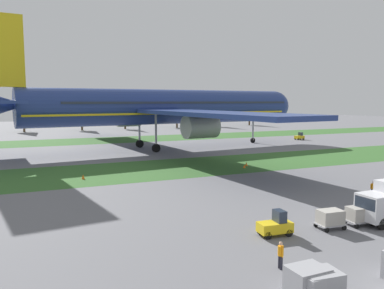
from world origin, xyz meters
The scene contains 16 objects.
grass_strip_near centered at (0.00, 41.70, 0.00)m, with size 320.00×17.16×0.01m, color #336028.
grass_strip_far centered at (0.00, 88.02, 0.00)m, with size 320.00×17.16×0.01m, color #336028.
airliner centered at (8.00, 64.63, 9.07)m, with size 71.82×88.57×25.30m.
baggage_tug centered at (-0.87, 10.13, 0.81)m, with size 2.71×1.53×1.97m.
cargo_dolly_lead centered at (4.13, 9.68, 0.92)m, with size 2.33×1.69×1.55m.
cargo_dolly_second centered at (7.02, 9.42, 0.92)m, with size 2.33×1.69×1.55m.
pushback_tractor centered at (49.30, 68.86, 0.81)m, with size 2.72×1.56×1.97m.
ground_crew_marshaller centered at (16.02, 15.92, 0.95)m, with size 0.36×0.49×1.74m.
ground_crew_loader centered at (-4.16, 5.09, 0.95)m, with size 0.36×0.55×1.74m.
uld_container_0 centered at (-5.04, 1.60, 0.84)m, with size 2.00×1.60×1.69m, color #A3A3A8.
uld_container_1 centered at (-4.61, 1.12, 0.80)m, with size 2.00×1.60×1.60m, color #A3A3A8.
uld_container_2 centered at (-4.80, 1.15, 0.79)m, with size 2.00×1.60×1.58m, color #A3A3A8.
taxiway_marker_0 centered at (12.74, 37.03, 0.28)m, with size 0.44×0.44×0.56m, color orange.
taxiway_marker_1 centered at (13.94, 38.39, 0.34)m, with size 0.44×0.44×0.67m, color orange.
taxiway_marker_2 centered at (-11.36, 38.21, 0.33)m, with size 0.44×0.44×0.65m, color orange.
distant_tree_line centered at (-0.51, 125.32, 7.05)m, with size 145.44×9.18×11.79m.
Camera 1 is at (-18.31, -13.61, 10.33)m, focal length 36.09 mm.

